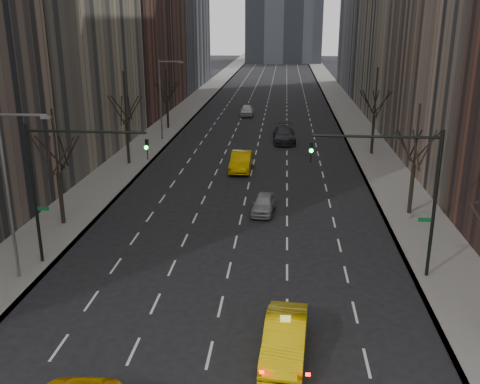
# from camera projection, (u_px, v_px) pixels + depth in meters

# --- Properties ---
(sidewalk_left) EXTENTS (4.50, 320.00, 0.15)m
(sidewalk_left) POSITION_uv_depth(u_px,v_px,m) (190.00, 106.00, 85.89)
(sidewalk_left) COLOR slate
(sidewalk_left) RESTS_ON ground
(sidewalk_right) EXTENTS (4.50, 320.00, 0.15)m
(sidewalk_right) POSITION_uv_depth(u_px,v_px,m) (344.00, 108.00, 83.95)
(sidewalk_right) COLOR slate
(sidewalk_right) RESTS_ON ground
(tree_lw_b) EXTENTS (3.36, 3.50, 7.82)m
(tree_lw_b) POSITION_uv_depth(u_px,v_px,m) (58.00, 172.00, 35.44)
(tree_lw_b) COLOR black
(tree_lw_b) RESTS_ON ground
(tree_lw_c) EXTENTS (3.36, 3.50, 8.74)m
(tree_lw_c) POSITION_uv_depth(u_px,v_px,m) (126.00, 123.00, 50.51)
(tree_lw_c) COLOR black
(tree_lw_c) RESTS_ON ground
(tree_lw_d) EXTENTS (3.36, 3.50, 7.36)m
(tree_lw_d) POSITION_uv_depth(u_px,v_px,m) (167.00, 101.00, 67.73)
(tree_lw_d) COLOR black
(tree_lw_d) RESTS_ON ground
(tree_rw_b) EXTENTS (3.36, 3.50, 7.82)m
(tree_rw_b) POSITION_uv_depth(u_px,v_px,m) (414.00, 165.00, 37.33)
(tree_rw_b) COLOR black
(tree_rw_b) RESTS_ON ground
(tree_rw_c) EXTENTS (3.36, 3.50, 8.74)m
(tree_rw_c) POSITION_uv_depth(u_px,v_px,m) (374.00, 116.00, 54.30)
(tree_rw_c) COLOR black
(tree_rw_c) RESTS_ON ground
(traffic_mast_left) EXTENTS (6.69, 0.39, 8.00)m
(traffic_mast_left) POSITION_uv_depth(u_px,v_px,m) (62.00, 172.00, 28.97)
(traffic_mast_left) COLOR black
(traffic_mast_left) RESTS_ON ground
(traffic_mast_right) EXTENTS (6.69, 0.39, 8.00)m
(traffic_mast_right) POSITION_uv_depth(u_px,v_px,m) (404.00, 180.00, 27.53)
(traffic_mast_right) COLOR black
(traffic_mast_right) RESTS_ON ground
(streetlight_near) EXTENTS (2.83, 0.22, 9.00)m
(streetlight_near) POSITION_uv_depth(u_px,v_px,m) (13.00, 180.00, 27.18)
(streetlight_near) COLOR slate
(streetlight_near) RESTS_ON ground
(streetlight_far) EXTENTS (2.83, 0.22, 9.00)m
(streetlight_far) POSITION_uv_depth(u_px,v_px,m) (163.00, 92.00, 60.36)
(streetlight_far) COLOR slate
(streetlight_far) RESTS_ON ground
(taxi_sedan) EXTENTS (2.08, 5.01, 1.61)m
(taxi_sedan) POSITION_uv_depth(u_px,v_px,m) (285.00, 338.00, 22.14)
(taxi_sedan) COLOR #E1B704
(taxi_sedan) RESTS_ON ground
(silver_sedan_ahead) EXTENTS (1.90, 4.02, 1.33)m
(silver_sedan_ahead) POSITION_uv_depth(u_px,v_px,m) (264.00, 204.00, 38.74)
(silver_sedan_ahead) COLOR #929599
(silver_sedan_ahead) RESTS_ON ground
(far_taxi) EXTENTS (1.89, 5.25, 1.72)m
(far_taxi) POSITION_uv_depth(u_px,v_px,m) (241.00, 161.00, 49.54)
(far_taxi) COLOR #DEAA04
(far_taxi) RESTS_ON ground
(far_suv_grey) EXTENTS (2.80, 6.18, 1.76)m
(far_suv_grey) POSITION_uv_depth(u_px,v_px,m) (284.00, 135.00, 60.99)
(far_suv_grey) COLOR #29292E
(far_suv_grey) RESTS_ON ground
(far_car_white) EXTENTS (1.84, 4.55, 1.55)m
(far_car_white) POSITION_uv_depth(u_px,v_px,m) (247.00, 110.00, 77.85)
(far_car_white) COLOR silver
(far_car_white) RESTS_ON ground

